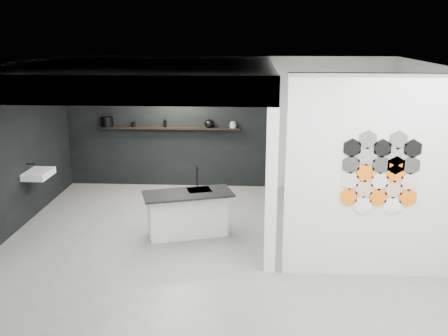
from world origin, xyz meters
The scene contains 17 objects.
floor centered at (0.00, 0.00, -0.01)m, with size 7.00×6.00×0.01m, color slate.
partition_panel centered at (2.23, -1.00, 1.40)m, with size 2.45×0.15×2.80m, color silver.
bay_clad_back centered at (-1.30, 2.97, 1.18)m, with size 4.40×0.04×2.35m, color black.
bay_clad_left centered at (-3.47, 1.00, 1.18)m, with size 0.04×4.00×2.35m, color black.
bulkhead centered at (-1.30, 1.00, 2.55)m, with size 4.40×4.00×0.40m, color silver.
corner_column centered at (0.82, -1.00, 1.18)m, with size 0.16×0.16×2.35m, color silver.
fascia_beam centered at (-1.30, -0.92, 2.55)m, with size 4.40×0.16×0.40m, color silver.
wall_basin centered at (-3.24, 0.80, 0.85)m, with size 0.40×0.60×0.12m, color silver.
display_shelf centered at (-1.20, 2.87, 1.30)m, with size 3.00×0.15×0.04m, color black.
kitchen_island centered at (-0.50, 0.20, 0.39)m, with size 1.57×1.05×1.17m.
stockpot centered at (-2.55, 2.87, 1.42)m, with size 0.25×0.25×0.21m, color black.
kettle centered at (-0.35, 2.87, 1.41)m, with size 0.21×0.21×0.18m, color black.
glass_bowl centered at (0.15, 2.87, 1.37)m, with size 0.14×0.14×0.10m, color gray.
glass_vase centered at (0.15, 2.87, 1.39)m, with size 0.10×0.10×0.14m, color gray.
bottle_dark centered at (-1.30, 2.87, 1.40)m, with size 0.06×0.06×0.16m, color black.
utensil_cup centered at (-1.98, 2.87, 1.37)m, with size 0.08×0.08×0.10m, color black.
hex_tile_cluster centered at (2.26, -1.09, 1.50)m, with size 1.04×0.02×1.16m.
Camera 1 is at (0.53, -7.53, 3.34)m, focal length 40.00 mm.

